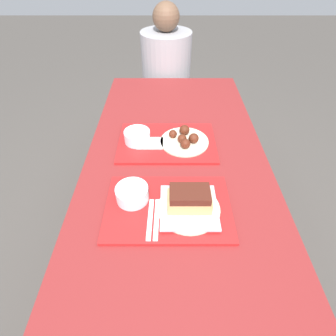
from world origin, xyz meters
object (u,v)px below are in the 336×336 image
at_px(brisket_sandwich_plate, 190,203).
at_px(wings_plate_far, 185,139).
at_px(tray_far, 168,142).
at_px(person_seated_across, 167,66).
at_px(tray_near, 169,207).
at_px(bowl_coleslaw_far, 138,136).
at_px(bowl_coleslaw_near, 133,193).

xyz_separation_m(brisket_sandwich_plate, wings_plate_far, (0.00, 0.39, -0.02)).
distance_m(tray_far, person_seated_across, 0.94).
bearing_deg(brisket_sandwich_plate, wings_plate_far, 89.50).
distance_m(brisket_sandwich_plate, person_seated_across, 1.34).
height_order(tray_far, wings_plate_far, wings_plate_far).
height_order(tray_far, brisket_sandwich_plate, brisket_sandwich_plate).
bearing_deg(tray_far, person_seated_across, 90.50).
relative_size(tray_far, person_seated_across, 0.65).
relative_size(tray_near, bowl_coleslaw_far, 3.78).
xyz_separation_m(brisket_sandwich_plate, bowl_coleslaw_far, (-0.21, 0.40, -0.00)).
relative_size(bowl_coleslaw_near, bowl_coleslaw_far, 1.00).
distance_m(wings_plate_far, person_seated_across, 0.95).
height_order(tray_near, tray_far, same).
bearing_deg(bowl_coleslaw_near, tray_far, 70.30).
height_order(wings_plate_far, person_seated_across, person_seated_across).
xyz_separation_m(brisket_sandwich_plate, person_seated_across, (-0.09, 1.34, -0.05)).
height_order(bowl_coleslaw_near, wings_plate_far, wings_plate_far).
bearing_deg(person_seated_across, tray_near, -89.42).
bearing_deg(bowl_coleslaw_far, person_seated_across, 82.18).
relative_size(tray_near, tray_far, 1.00).
xyz_separation_m(tray_near, person_seated_across, (-0.01, 1.32, -0.01)).
height_order(brisket_sandwich_plate, person_seated_across, person_seated_across).
height_order(tray_near, brisket_sandwich_plate, brisket_sandwich_plate).
bearing_deg(bowl_coleslaw_near, bowl_coleslaw_far, 91.99).
height_order(bowl_coleslaw_far, wings_plate_far, wings_plate_far).
bearing_deg(tray_far, wings_plate_far, -3.21).
height_order(tray_near, bowl_coleslaw_far, bowl_coleslaw_far).
xyz_separation_m(tray_near, brisket_sandwich_plate, (0.07, -0.01, 0.04)).
relative_size(tray_far, wings_plate_far, 2.01).
distance_m(brisket_sandwich_plate, wings_plate_far, 0.39).
distance_m(tray_near, bowl_coleslaw_far, 0.41).
xyz_separation_m(bowl_coleslaw_near, brisket_sandwich_plate, (0.20, -0.05, 0.00)).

